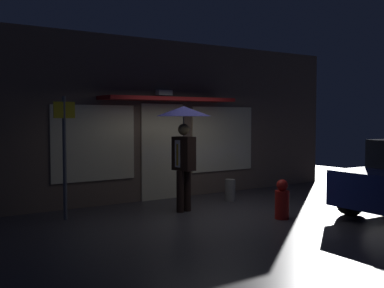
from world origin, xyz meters
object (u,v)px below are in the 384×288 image
object	(u,v)px
street_sign_post	(65,150)
sidewalk_bollard	(230,190)
fire_hydrant	(282,201)
person_with_umbrella	(184,129)

from	to	relation	value
street_sign_post	sidewalk_bollard	world-z (taller)	street_sign_post
sidewalk_bollard	fire_hydrant	distance (m)	2.03
fire_hydrant	street_sign_post	bearing A→B (deg)	146.64
sidewalk_bollard	fire_hydrant	world-z (taller)	fire_hydrant
person_with_umbrella	fire_hydrant	distance (m)	2.37
street_sign_post	fire_hydrant	distance (m)	4.13
sidewalk_bollard	fire_hydrant	bearing A→B (deg)	-100.57
person_with_umbrella	street_sign_post	distance (m)	2.33
street_sign_post	sidewalk_bollard	size ratio (longest dim) A/B	4.58
person_with_umbrella	street_sign_post	xyz separation A→B (m)	(-2.22, 0.60, -0.37)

